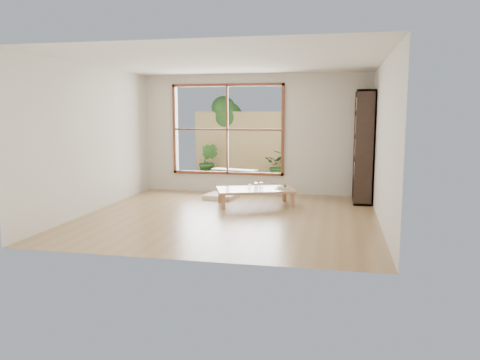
{
  "coord_description": "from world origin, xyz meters",
  "views": [
    {
      "loc": [
        1.81,
        -7.7,
        1.77
      ],
      "look_at": [
        0.07,
        0.57,
        0.55
      ],
      "focal_mm": 35.0,
      "sensor_mm": 36.0,
      "label": 1
    }
  ],
  "objects_px": {
    "low_table": "(255,191)",
    "bookshelf": "(363,147)",
    "garden_bench": "(234,172)",
    "food_tray": "(282,187)"
  },
  "relations": [
    {
      "from": "bookshelf",
      "to": "food_tray",
      "type": "distance_m",
      "value": 1.83
    },
    {
      "from": "low_table",
      "to": "bookshelf",
      "type": "distance_m",
      "value": 2.34
    },
    {
      "from": "bookshelf",
      "to": "garden_bench",
      "type": "height_order",
      "value": "bookshelf"
    },
    {
      "from": "bookshelf",
      "to": "garden_bench",
      "type": "distance_m",
      "value": 3.43
    },
    {
      "from": "low_table",
      "to": "garden_bench",
      "type": "height_order",
      "value": "garden_bench"
    },
    {
      "from": "bookshelf",
      "to": "food_tray",
      "type": "height_order",
      "value": "bookshelf"
    },
    {
      "from": "low_table",
      "to": "bookshelf",
      "type": "relative_size",
      "value": 0.74
    },
    {
      "from": "food_tray",
      "to": "garden_bench",
      "type": "relative_size",
      "value": 0.24
    },
    {
      "from": "garden_bench",
      "to": "food_tray",
      "type": "bearing_deg",
      "value": -42.68
    },
    {
      "from": "bookshelf",
      "to": "food_tray",
      "type": "bearing_deg",
      "value": -157.02
    }
  ]
}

